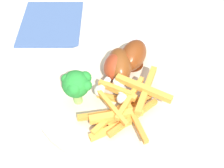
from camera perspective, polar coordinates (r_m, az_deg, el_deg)
name	(u,v)px	position (r m, az deg, el deg)	size (l,w,h in m)	color
dining_table	(145,133)	(0.61, 6.41, -9.37)	(1.24, 0.86, 0.70)	#B7B7BC
dinner_plate	(112,93)	(0.55, 0.00, -1.78)	(0.29, 0.29, 0.01)	beige
broccoli_floret_front	(76,85)	(0.50, -6.95, -0.12)	(0.05, 0.05, 0.07)	#86B352
carrot_fries_pile	(125,105)	(0.50, 2.61, -4.14)	(0.16, 0.15, 0.04)	orange
chicken_drumstick_near	(120,66)	(0.55, 1.48, 3.41)	(0.05, 0.13, 0.05)	#50220C
chicken_drumstick_far	(117,67)	(0.55, 1.03, 3.36)	(0.08, 0.11, 0.05)	#631E0E
chicken_drumstick_extra	(132,57)	(0.57, 3.96, 5.29)	(0.08, 0.12, 0.05)	#4D1D0A
napkin	(51,23)	(0.72, -11.70, 11.47)	(0.17, 0.14, 0.00)	#3D5684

